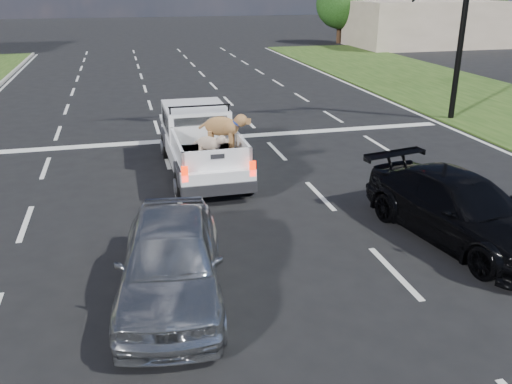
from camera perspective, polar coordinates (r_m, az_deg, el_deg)
The scene contains 9 objects.
ground at distance 9.87m, azimuth 5.23°, elevation -9.67°, with size 160.00×160.00×0.00m, color black.
road_markings at distance 15.65m, azimuth -2.54°, elevation 2.41°, with size 17.75×60.00×0.01m.
building_right at distance 48.90m, azimuth 17.45°, elevation 16.53°, with size 12.00×7.00×3.60m, color #C8B299.
tree_far_d at distance 49.73m, azimuth 8.90°, elevation 18.99°, with size 4.20×4.20×5.40m.
tree_far_e at distance 53.28m, azimuth 17.31°, elevation 18.47°, with size 4.20×4.20×5.40m.
tree_far_f at distance 56.55m, azimuth 22.81°, elevation 17.93°, with size 4.20×4.20×5.40m.
pickup_truck at distance 15.28m, azimuth -5.73°, elevation 5.36°, with size 2.10×5.11×1.91m.
silver_sedan at distance 9.24m, azimuth -8.95°, elevation -7.02°, with size 1.70×4.23×1.44m, color #AAADB1.
black_coupe at distance 11.96m, azimuth 20.67°, elevation -1.66°, with size 1.90×4.68×1.36m, color black.
Camera 1 is at (-2.89, -7.97, 5.06)m, focal length 38.00 mm.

